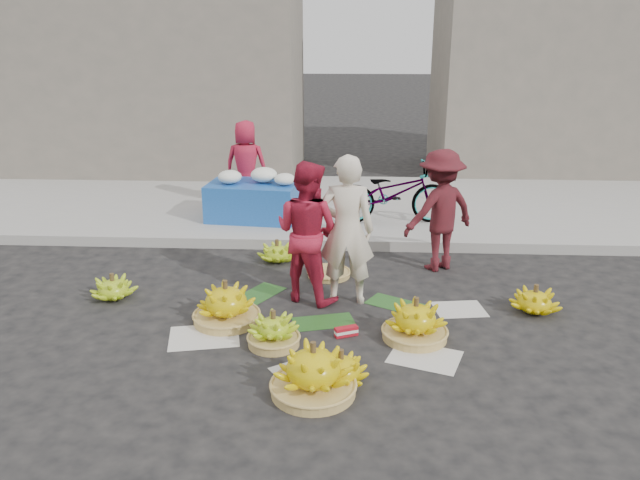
{
  "coord_description": "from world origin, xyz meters",
  "views": [
    {
      "loc": [
        0.18,
        -6.22,
        2.96
      ],
      "look_at": [
        -0.18,
        0.47,
        0.7
      ],
      "focal_mm": 35.0,
      "sensor_mm": 36.0,
      "label": 1
    }
  ],
  "objects_px": {
    "banana_bunch_4": "(415,321)",
    "bicycle": "(393,193)",
    "banana_bunch_0": "(226,304)",
    "vendor_cream": "(347,230)",
    "flower_table": "(254,198)"
  },
  "relations": [
    {
      "from": "flower_table",
      "to": "banana_bunch_0",
      "type": "bearing_deg",
      "value": -80.21
    },
    {
      "from": "banana_bunch_0",
      "to": "bicycle",
      "type": "distance_m",
      "value": 3.91
    },
    {
      "from": "flower_table",
      "to": "bicycle",
      "type": "distance_m",
      "value": 2.19
    },
    {
      "from": "vendor_cream",
      "to": "flower_table",
      "type": "height_order",
      "value": "vendor_cream"
    },
    {
      "from": "flower_table",
      "to": "vendor_cream",
      "type": "bearing_deg",
      "value": -56.26
    },
    {
      "from": "banana_bunch_0",
      "to": "banana_bunch_4",
      "type": "height_order",
      "value": "banana_bunch_0"
    },
    {
      "from": "banana_bunch_4",
      "to": "bicycle",
      "type": "height_order",
      "value": "bicycle"
    },
    {
      "from": "banana_bunch_4",
      "to": "bicycle",
      "type": "distance_m",
      "value": 3.67
    },
    {
      "from": "banana_bunch_0",
      "to": "vendor_cream",
      "type": "xyz_separation_m",
      "value": [
        1.26,
        0.62,
        0.65
      ]
    },
    {
      "from": "banana_bunch_0",
      "to": "banana_bunch_4",
      "type": "relative_size",
      "value": 0.98
    },
    {
      "from": "banana_bunch_0",
      "to": "bicycle",
      "type": "bearing_deg",
      "value": 59.95
    },
    {
      "from": "bicycle",
      "to": "banana_bunch_0",
      "type": "bearing_deg",
      "value": 144.77
    },
    {
      "from": "banana_bunch_4",
      "to": "bicycle",
      "type": "bearing_deg",
      "value": 90.34
    },
    {
      "from": "flower_table",
      "to": "bicycle",
      "type": "xyz_separation_m",
      "value": [
        2.18,
        -0.08,
        0.14
      ]
    },
    {
      "from": "vendor_cream",
      "to": "bicycle",
      "type": "height_order",
      "value": "vendor_cream"
    }
  ]
}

